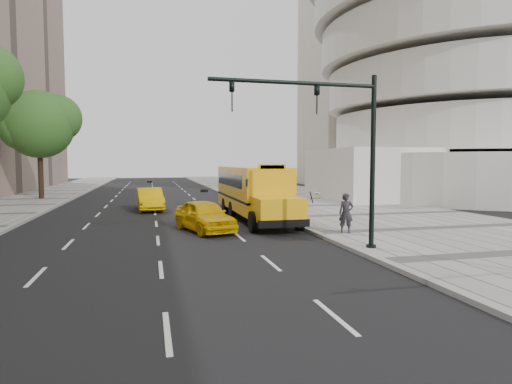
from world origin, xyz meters
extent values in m
plane|color=black|center=(0.00, 0.00, 0.00)|extent=(140.00, 140.00, 0.00)
cube|color=gray|center=(12.00, 0.00, 0.07)|extent=(12.00, 140.00, 0.15)
cube|color=gray|center=(6.00, 0.00, 0.07)|extent=(0.30, 140.00, 0.15)
cube|color=gray|center=(-8.00, 0.00, 0.07)|extent=(0.30, 140.00, 0.15)
cylinder|color=silver|center=(30.00, 14.00, 2.00)|extent=(32.00, 32.00, 4.00)
cylinder|color=silver|center=(30.00, 14.00, 6.10)|extent=(26.00, 26.00, 3.60)
cylinder|color=silver|center=(30.00, 14.00, 10.30)|extent=(27.60, 27.60, 3.60)
cylinder|color=silver|center=(30.00, 14.00, 14.50)|extent=(29.20, 29.20, 3.60)
cylinder|color=silver|center=(30.00, 14.00, 18.70)|extent=(30.80, 30.80, 3.60)
cube|color=beige|center=(28.00, 34.00, 17.50)|extent=(14.00, 12.00, 35.00)
cube|color=silver|center=(17.00, 10.00, 2.20)|extent=(8.00, 10.00, 4.40)
cylinder|color=black|center=(-10.50, 17.28, 2.91)|extent=(0.44, 0.44, 5.81)
sphere|color=#26501A|center=(-10.50, 17.28, 6.54)|extent=(5.81, 5.81, 5.81)
sphere|color=#26501A|center=(-9.05, 17.58, 7.14)|extent=(4.07, 4.07, 4.07)
sphere|color=#26501A|center=(-11.66, 16.88, 6.14)|extent=(3.78, 3.78, 3.78)
cube|color=#F1AC0E|center=(4.50, 1.23, 1.77)|extent=(2.50, 9.00, 2.45)
cube|color=#F1AC0E|center=(4.50, -4.27, 1.10)|extent=(2.20, 2.00, 1.10)
cube|color=black|center=(4.50, -5.15, 0.55)|extent=(2.38, 0.25, 0.35)
cube|color=black|center=(4.50, 1.23, 1.25)|extent=(2.52, 9.00, 0.12)
cube|color=black|center=(4.50, -3.21, 2.25)|extent=(2.05, 0.10, 0.90)
cube|color=black|center=(4.50, 1.73, 2.25)|extent=(2.52, 7.50, 0.70)
cube|color=#F1AC0E|center=(4.50, -3.22, 3.05)|extent=(1.40, 0.12, 0.28)
ellipsoid|color=silver|center=(6.02, -5.67, 1.90)|extent=(0.32, 0.32, 0.14)
cylinder|color=black|center=(5.78, -5.45, 1.70)|extent=(0.36, 0.47, 0.58)
cylinder|color=black|center=(3.37, -3.97, 0.50)|extent=(0.30, 1.00, 1.00)
cylinder|color=black|center=(5.63, -3.97, 0.50)|extent=(0.30, 1.00, 1.00)
cylinder|color=black|center=(3.37, 1.23, 0.50)|extent=(0.30, 1.00, 1.00)
cylinder|color=black|center=(5.63, 1.23, 0.50)|extent=(0.30, 1.00, 1.00)
cylinder|color=black|center=(3.37, 3.73, 0.50)|extent=(0.30, 1.00, 1.00)
cylinder|color=black|center=(5.63, 3.73, 0.50)|extent=(0.30, 1.00, 1.00)
imported|color=#DEA902|center=(1.20, -3.05, 0.75)|extent=(2.92, 4.72, 1.50)
imported|color=#DEA902|center=(-1.32, 6.73, 0.76)|extent=(1.96, 4.71, 1.51)
imported|color=#27242A|center=(7.12, -5.96, 1.03)|extent=(0.74, 0.60, 1.76)
cylinder|color=black|center=(6.60, -9.15, 3.20)|extent=(0.18, 0.18, 6.40)
cylinder|color=black|center=(6.60, -9.15, 0.12)|extent=(0.36, 0.36, 0.25)
cylinder|color=black|center=(3.60, -9.15, 6.00)|extent=(6.00, 0.14, 0.14)
imported|color=black|center=(4.40, -9.15, 5.45)|extent=(0.16, 0.20, 1.00)
imported|color=black|center=(1.40, -9.15, 5.45)|extent=(0.16, 0.20, 1.00)
camera|label=1|loc=(-1.27, -23.24, 3.29)|focal=30.00mm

